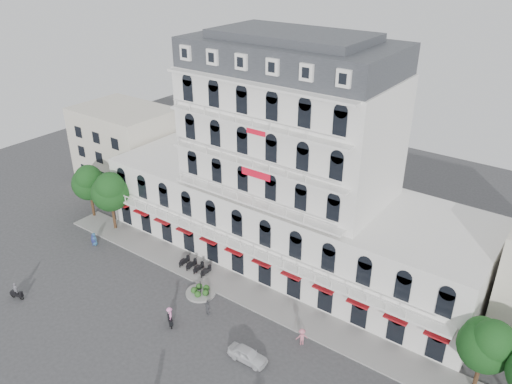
# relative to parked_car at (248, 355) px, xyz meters

# --- Properties ---
(ground) EXTENTS (120.00, 120.00, 0.00)m
(ground) POSITION_rel_parked_car_xyz_m (-6.72, -1.43, -0.64)
(ground) COLOR #38383A
(ground) RESTS_ON ground
(sidewalk) EXTENTS (53.00, 4.00, 0.16)m
(sidewalk) POSITION_rel_parked_car_xyz_m (-6.72, 7.57, -0.56)
(sidewalk) COLOR gray
(sidewalk) RESTS_ON ground
(main_building) EXTENTS (45.00, 15.00, 25.80)m
(main_building) POSITION_rel_parked_car_xyz_m (-6.72, 16.57, 9.32)
(main_building) COLOR silver
(main_building) RESTS_ON ground
(flank_building_west) EXTENTS (14.00, 10.00, 12.00)m
(flank_building_west) POSITION_rel_parked_car_xyz_m (-36.72, 18.57, 5.36)
(flank_building_west) COLOR beige
(flank_building_west) RESTS_ON ground
(traffic_island) EXTENTS (3.20, 3.20, 1.60)m
(traffic_island) POSITION_rel_parked_car_xyz_m (-9.72, 4.57, -0.38)
(traffic_island) COLOR gray
(traffic_island) RESTS_ON ground
(parked_scooter_row) EXTENTS (4.40, 1.80, 1.10)m
(parked_scooter_row) POSITION_rel_parked_car_xyz_m (-13.07, 7.37, -0.64)
(parked_scooter_row) COLOR black
(parked_scooter_row) RESTS_ON ground
(tree_west_outer) EXTENTS (4.50, 4.48, 7.76)m
(tree_west_outer) POSITION_rel_parked_car_xyz_m (-32.66, 8.55, 4.71)
(tree_west_outer) COLOR #382314
(tree_west_outer) RESTS_ON ground
(tree_west_inner) EXTENTS (4.76, 4.76, 8.25)m
(tree_west_inner) POSITION_rel_parked_car_xyz_m (-27.66, 8.05, 5.04)
(tree_west_inner) COLOR #382314
(tree_west_inner) RESTS_ON ground
(tree_east_inner) EXTENTS (4.40, 4.37, 7.57)m
(tree_east_inner) POSITION_rel_parked_car_xyz_m (17.34, 8.55, 4.57)
(tree_east_inner) COLOR #382314
(tree_east_inner) RESTS_ON ground
(parked_car) EXTENTS (3.82, 1.68, 1.28)m
(parked_car) POSITION_rel_parked_car_xyz_m (0.00, 0.00, 0.00)
(parked_car) COLOR silver
(parked_car) RESTS_ON ground
(rider_west) EXTENTS (1.66, 0.77, 1.98)m
(rider_west) POSITION_rel_parked_car_xyz_m (-24.79, -7.39, 0.21)
(rider_west) COLOR black
(rider_west) RESTS_ON ground
(rider_center) EXTENTS (1.44, 1.17, 2.08)m
(rider_center) POSITION_rel_parked_car_xyz_m (-8.91, -0.76, 0.45)
(rider_center) COLOR black
(rider_center) RESTS_ON ground
(pedestrian_left) EXTENTS (0.92, 0.70, 1.68)m
(pedestrian_left) POSITION_rel_parked_car_xyz_m (-26.72, 4.04, 0.20)
(pedestrian_left) COLOR #2B5982
(pedestrian_left) RESTS_ON ground
(pedestrian_mid) EXTENTS (1.02, 0.63, 1.63)m
(pedestrian_mid) POSITION_rel_parked_car_xyz_m (-6.98, 2.58, 0.17)
(pedestrian_mid) COLOR #525359
(pedestrian_mid) RESTS_ON ground
(pedestrian_right) EXTENTS (1.27, 1.27, 1.77)m
(pedestrian_right) POSITION_rel_parked_car_xyz_m (2.86, 4.56, 0.24)
(pedestrian_right) COLOR #CD6C7F
(pedestrian_right) RESTS_ON ground
(pedestrian_far) EXTENTS (0.69, 0.65, 1.59)m
(pedestrian_far) POSITION_rel_parked_car_xyz_m (-26.72, 3.89, 0.15)
(pedestrian_far) COLOR navy
(pedestrian_far) RESTS_ON ground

